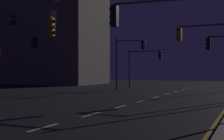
{
  "coord_description": "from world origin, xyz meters",
  "views": [
    {
      "loc": [
        7.14,
        -1.51,
        2.1
      ],
      "look_at": [
        -1.59,
        19.52,
        2.19
      ],
      "focal_mm": 53.67,
      "sensor_mm": 36.0,
      "label": 1
    }
  ],
  "objects_px": {
    "traffic_light_mid_left": "(172,29)",
    "building_distant": "(30,14)",
    "traffic_light_near_right": "(15,42)",
    "traffic_light_far_left": "(144,61)",
    "traffic_light_near_left": "(209,44)",
    "traffic_light_mid_right": "(128,54)"
  },
  "relations": [
    {
      "from": "building_distant",
      "to": "traffic_light_far_left",
      "type": "bearing_deg",
      "value": -21.59
    },
    {
      "from": "traffic_light_near_right",
      "to": "traffic_light_mid_left",
      "type": "distance_m",
      "value": 8.94
    },
    {
      "from": "traffic_light_near_left",
      "to": "traffic_light_mid_left",
      "type": "bearing_deg",
      "value": -92.56
    },
    {
      "from": "traffic_light_mid_left",
      "to": "traffic_light_mid_right",
      "type": "xyz_separation_m",
      "value": [
        -9.34,
        20.57,
        0.11
      ]
    },
    {
      "from": "traffic_light_near_left",
      "to": "building_distant",
      "type": "bearing_deg",
      "value": 142.74
    },
    {
      "from": "traffic_light_near_left",
      "to": "building_distant",
      "type": "xyz_separation_m",
      "value": [
        -33.17,
        25.24,
        8.18
      ]
    },
    {
      "from": "traffic_light_near_right",
      "to": "traffic_light_mid_right",
      "type": "xyz_separation_m",
      "value": [
        -0.47,
        19.51,
        0.27
      ]
    },
    {
      "from": "traffic_light_mid_right",
      "to": "traffic_light_near_left",
      "type": "bearing_deg",
      "value": -48.47
    },
    {
      "from": "traffic_light_far_left",
      "to": "traffic_light_mid_right",
      "type": "relative_size",
      "value": 0.84
    },
    {
      "from": "traffic_light_mid_right",
      "to": "building_distant",
      "type": "height_order",
      "value": "building_distant"
    },
    {
      "from": "traffic_light_near_right",
      "to": "traffic_light_mid_left",
      "type": "xyz_separation_m",
      "value": [
        8.88,
        -1.06,
        0.16
      ]
    },
    {
      "from": "traffic_light_far_left",
      "to": "traffic_light_near_right",
      "type": "distance_m",
      "value": 24.32
    },
    {
      "from": "building_distant",
      "to": "traffic_light_mid_left",
      "type": "bearing_deg",
      "value": -46.72
    },
    {
      "from": "traffic_light_mid_right",
      "to": "building_distant",
      "type": "distance_m",
      "value": 28.56
    },
    {
      "from": "traffic_light_mid_left",
      "to": "building_distant",
      "type": "relative_size",
      "value": 0.2
    },
    {
      "from": "traffic_light_near_right",
      "to": "traffic_light_near_left",
      "type": "bearing_deg",
      "value": 42.33
    },
    {
      "from": "traffic_light_near_left",
      "to": "traffic_light_near_right",
      "type": "bearing_deg",
      "value": -137.67
    },
    {
      "from": "traffic_light_near_right",
      "to": "building_distant",
      "type": "bearing_deg",
      "value": 125.3
    },
    {
      "from": "traffic_light_far_left",
      "to": "traffic_light_mid_left",
      "type": "distance_m",
      "value": 26.95
    },
    {
      "from": "traffic_light_mid_right",
      "to": "traffic_light_near_right",
      "type": "bearing_deg",
      "value": -88.63
    },
    {
      "from": "traffic_light_near_left",
      "to": "building_distant",
      "type": "distance_m",
      "value": 42.48
    },
    {
      "from": "traffic_light_mid_left",
      "to": "building_distant",
      "type": "bearing_deg",
      "value": 133.28
    }
  ]
}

